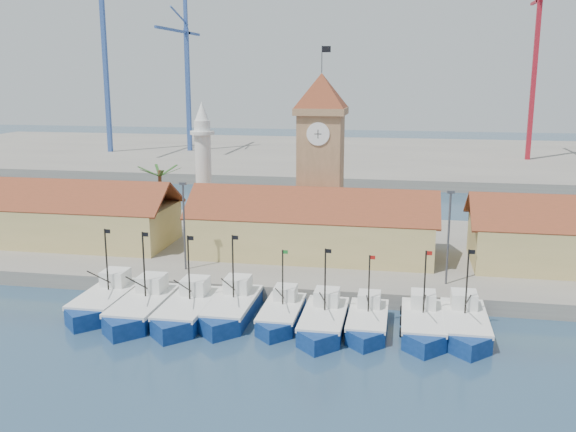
% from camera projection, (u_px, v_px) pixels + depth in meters
% --- Properties ---
extents(ground, '(400.00, 400.00, 0.00)m').
position_uv_depth(ground, '(278.00, 337.00, 52.43)').
color(ground, '#1D3C4D').
rests_on(ground, ground).
extents(quay, '(140.00, 32.00, 1.50)m').
position_uv_depth(quay, '(318.00, 251.00, 75.31)').
color(quay, gray).
rests_on(quay, ground).
extents(terminal, '(240.00, 80.00, 2.00)m').
position_uv_depth(terminal, '(365.00, 157.00, 157.83)').
color(terminal, gray).
rests_on(terminal, ground).
extents(boat_0, '(3.80, 10.40, 7.87)m').
position_uv_depth(boat_0, '(104.00, 302.00, 58.19)').
color(boat_0, navy).
rests_on(boat_0, ground).
extents(boat_1, '(3.88, 10.64, 8.05)m').
position_uv_depth(boat_1, '(142.00, 309.00, 56.37)').
color(boat_1, navy).
rests_on(boat_1, ground).
extents(boat_2, '(3.79, 10.39, 7.87)m').
position_uv_depth(boat_2, '(187.00, 312.00, 55.81)').
color(boat_2, navy).
rests_on(boat_2, ground).
extents(boat_3, '(3.75, 10.27, 7.77)m').
position_uv_depth(boat_3, '(231.00, 310.00, 56.32)').
color(boat_3, navy).
rests_on(boat_3, ground).
extents(boat_4, '(3.24, 8.88, 6.72)m').
position_uv_depth(boat_4, '(281.00, 315.00, 55.32)').
color(boat_4, navy).
rests_on(boat_4, ground).
extents(boat_5, '(3.54, 9.70, 7.34)m').
position_uv_depth(boat_5, '(323.00, 323.00, 53.51)').
color(boat_5, navy).
rests_on(boat_5, ground).
extents(boat_6, '(3.25, 8.90, 6.74)m').
position_uv_depth(boat_6, '(367.00, 323.00, 53.61)').
color(boat_6, navy).
rests_on(boat_6, ground).
extents(boat_7, '(3.54, 9.69, 7.33)m').
position_uv_depth(boat_7, '(423.00, 326.00, 52.93)').
color(boat_7, navy).
rests_on(boat_7, ground).
extents(boat_8, '(3.62, 9.93, 7.51)m').
position_uv_depth(boat_8, '(465.00, 326.00, 52.69)').
color(boat_8, navy).
rests_on(boat_8, ground).
extents(hall_left, '(31.20, 10.13, 7.61)m').
position_uv_depth(hall_left, '(47.00, 221.00, 76.40)').
color(hall_left, tan).
rests_on(hall_left, quay).
extents(hall_center, '(27.04, 10.13, 7.61)m').
position_uv_depth(hall_center, '(313.00, 232.00, 70.77)').
color(hall_center, tan).
rests_on(hall_center, quay).
extents(clock_tower, '(5.80, 5.80, 22.70)m').
position_uv_depth(clock_tower, '(321.00, 154.00, 74.79)').
color(clock_tower, tan).
rests_on(clock_tower, quay).
extents(minaret, '(3.00, 3.00, 16.30)m').
position_uv_depth(minaret, '(203.00, 167.00, 79.84)').
color(minaret, silver).
rests_on(minaret, quay).
extents(palm_tree, '(5.60, 5.03, 8.39)m').
position_uv_depth(palm_tree, '(161.00, 196.00, 79.56)').
color(palm_tree, brown).
rests_on(palm_tree, quay).
extents(lamp_posts, '(80.70, 0.25, 9.03)m').
position_uv_depth(lamp_posts, '(306.00, 227.00, 62.46)').
color(lamp_posts, '#3F3F44').
rests_on(lamp_posts, quay).
extents(crane_blue_far, '(1.00, 37.45, 49.53)m').
position_uv_depth(crane_blue_far, '(100.00, 36.00, 153.22)').
color(crane_blue_far, '#33539C').
rests_on(crane_blue_far, terminal).
extents(crane_blue_near, '(1.00, 29.82, 37.02)m').
position_uv_depth(crane_blue_near, '(186.00, 69.00, 158.02)').
color(crane_blue_near, '#33539C').
rests_on(crane_blue_near, terminal).
extents(crane_red_right, '(1.00, 35.53, 42.85)m').
position_uv_depth(crane_red_right, '(538.00, 51.00, 139.32)').
color(crane_red_right, '#A91A28').
rests_on(crane_red_right, terminal).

